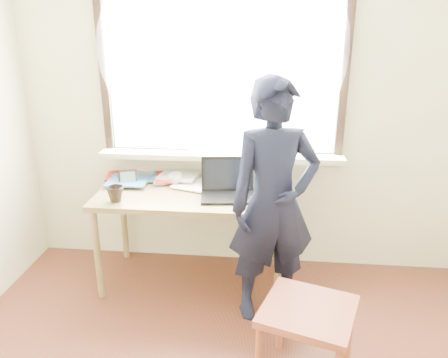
# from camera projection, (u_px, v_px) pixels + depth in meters

# --- Properties ---
(room_shell) EXTENTS (3.52, 4.02, 2.61)m
(room_shell) POSITION_uv_depth(u_px,v_px,m) (218.00, 101.00, 1.47)
(room_shell) COLOR #ECEABE
(room_shell) RESTS_ON ground
(desk) EXTENTS (1.36, 0.68, 0.73)m
(desk) POSITION_uv_depth(u_px,v_px,m) (192.00, 202.00, 3.17)
(desk) COLOR olive
(desk) RESTS_ON ground
(laptop) EXTENTS (0.41, 0.35, 0.26)m
(laptop) POSITION_uv_depth(u_px,v_px,m) (228.00, 187.00, 3.08)
(laptop) COLOR black
(laptop) RESTS_ON desk
(mug_white) EXTENTS (0.13, 0.13, 0.09)m
(mug_white) POSITION_uv_depth(u_px,v_px,m) (175.00, 179.00, 3.29)
(mug_white) COLOR white
(mug_white) RESTS_ON desk
(mug_dark) EXTENTS (0.14, 0.14, 0.11)m
(mug_dark) POSITION_uv_depth(u_px,v_px,m) (115.00, 194.00, 2.97)
(mug_dark) COLOR black
(mug_dark) RESTS_ON desk
(mouse) EXTENTS (0.09, 0.06, 0.03)m
(mouse) POSITION_uv_depth(u_px,v_px,m) (254.00, 198.00, 3.00)
(mouse) COLOR black
(mouse) RESTS_ON desk
(desk_clutter) EXTENTS (0.78, 0.54, 0.04)m
(desk_clutter) POSITION_uv_depth(u_px,v_px,m) (170.00, 179.00, 3.36)
(desk_clutter) COLOR white
(desk_clutter) RESTS_ON desk
(book_a) EXTENTS (0.31, 0.35, 0.03)m
(book_a) POSITION_uv_depth(u_px,v_px,m) (152.00, 179.00, 3.37)
(book_a) COLOR white
(book_a) RESTS_ON desk
(book_b) EXTENTS (0.31, 0.32, 0.02)m
(book_b) POSITION_uv_depth(u_px,v_px,m) (239.00, 180.00, 3.36)
(book_b) COLOR white
(book_b) RESTS_ON desk
(picture_frame) EXTENTS (0.14, 0.06, 0.11)m
(picture_frame) POSITION_uv_depth(u_px,v_px,m) (128.00, 178.00, 3.27)
(picture_frame) COLOR black
(picture_frame) RESTS_ON desk
(work_chair) EXTENTS (0.58, 0.57, 0.48)m
(work_chair) POSITION_uv_depth(u_px,v_px,m) (308.00, 320.00, 2.31)
(work_chair) COLOR #9B4F32
(work_chair) RESTS_ON ground
(person) EXTENTS (0.67, 0.54, 1.60)m
(person) POSITION_uv_depth(u_px,v_px,m) (274.00, 204.00, 2.77)
(person) COLOR black
(person) RESTS_ON ground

